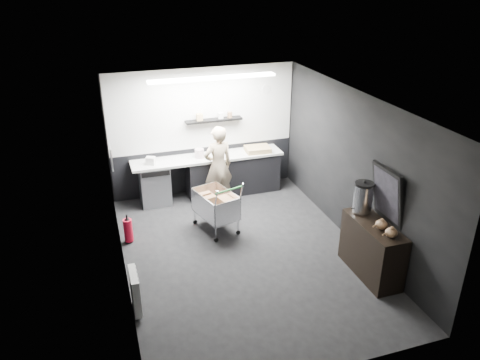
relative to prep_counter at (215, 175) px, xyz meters
name	(u,v)px	position (x,y,z in m)	size (l,w,h in m)	color
floor	(244,254)	(-0.14, -2.42, -0.46)	(5.50, 5.50, 0.00)	black
ceiling	(245,102)	(-0.14, -2.42, 2.24)	(5.50, 5.50, 0.00)	white
wall_back	(203,131)	(-0.14, 0.33, 0.89)	(5.50, 5.50, 0.00)	black
wall_front	(324,284)	(-0.14, -5.17, 0.89)	(5.50, 5.50, 0.00)	black
wall_left	(118,201)	(-2.14, -2.42, 0.89)	(5.50, 5.50, 0.00)	black
wall_right	(354,169)	(1.86, -2.42, 0.89)	(5.50, 5.50, 0.00)	black
kitchen_wall_panel	(203,109)	(-0.14, 0.31, 1.39)	(3.95, 0.02, 1.70)	silver
dado_panel	(205,168)	(-0.14, 0.31, 0.04)	(3.95, 0.02, 1.00)	black
floating_shelf	(214,120)	(0.06, 0.20, 1.16)	(1.20, 0.22, 0.04)	black
wall_clock	(266,89)	(1.26, 0.30, 1.69)	(0.20, 0.20, 0.03)	silver
poster	(111,158)	(-2.12, -1.12, 1.09)	(0.02, 0.30, 0.40)	white
poster_red_band	(111,154)	(-2.11, -1.12, 1.16)	(0.01, 0.22, 0.10)	red
radiator	(135,291)	(-2.08, -3.32, -0.11)	(0.10, 0.50, 0.60)	silver
ceiling_strip	(213,78)	(-0.14, -0.57, 2.21)	(2.40, 0.20, 0.04)	white
prep_counter	(215,175)	(0.00, 0.00, 0.00)	(3.20, 0.61, 0.90)	black
person	(218,166)	(-0.04, -0.45, 0.39)	(0.62, 0.41, 1.70)	beige
shopping_cart	(215,206)	(-0.37, -1.45, 0.04)	(0.79, 1.08, 1.03)	silver
sideboard	(372,242)	(1.63, -3.53, 0.12)	(0.52, 1.22, 1.82)	black
fire_extinguisher	(128,229)	(-1.99, -1.39, -0.20)	(0.16, 0.16, 0.53)	red
cardboard_box	(258,149)	(0.96, -0.05, 0.49)	(0.52, 0.40, 0.10)	tan
pink_tub	(199,153)	(-0.31, 0.00, 0.54)	(0.19, 0.19, 0.19)	beige
white_container	(151,161)	(-1.34, -0.05, 0.52)	(0.17, 0.14, 0.15)	silver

